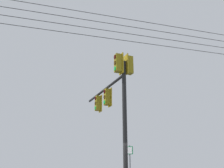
# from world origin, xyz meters

# --- Properties ---
(signal_mast_assembly) EXTENTS (4.57, 3.97, 6.70)m
(signal_mast_assembly) POSITION_xyz_m (1.60, 0.04, 4.82)
(signal_mast_assembly) COLOR black
(signal_mast_assembly) RESTS_ON ground
(route_sign_primary) EXTENTS (0.13, 0.39, 2.52)m
(route_sign_primary) POSITION_xyz_m (2.80, -0.39, 1.58)
(route_sign_primary) COLOR slate
(route_sign_primary) RESTS_ON ground
(overhead_wire_span) EXTENTS (16.80, 26.20, 1.51)m
(overhead_wire_span) POSITION_xyz_m (1.49, -1.88, 8.15)
(overhead_wire_span) COLOR black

